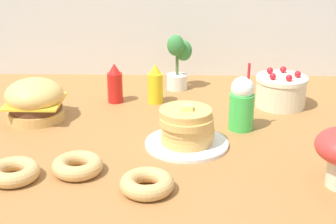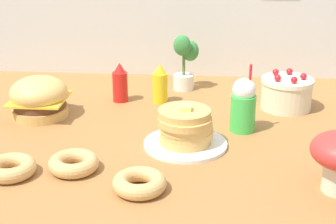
{
  "view_description": "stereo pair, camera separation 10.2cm",
  "coord_description": "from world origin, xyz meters",
  "px_view_note": "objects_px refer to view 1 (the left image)",
  "views": [
    {
      "loc": [
        0.11,
        -1.8,
        0.81
      ],
      "look_at": [
        0.06,
        0.02,
        0.1
      ],
      "focal_mm": 53.91,
      "sensor_mm": 36.0,
      "label": 1
    },
    {
      "loc": [
        0.21,
        -1.8,
        0.81
      ],
      "look_at": [
        0.06,
        0.02,
        0.1
      ],
      "focal_mm": 53.91,
      "sensor_mm": 36.0,
      "label": 2
    }
  ],
  "objects_px": {
    "donut_pink_glaze": "(13,172)",
    "burger": "(35,100)",
    "donut_vanilla": "(147,183)",
    "ketchup_bottle": "(115,84)",
    "mustard_bottle": "(155,85)",
    "pancake_stack": "(187,130)",
    "potted_plant": "(178,60)",
    "layer_cake": "(281,91)",
    "cream_soda_cup": "(242,104)",
    "donut_chocolate": "(78,165)"
  },
  "relations": [
    {
      "from": "cream_soda_cup",
      "to": "donut_vanilla",
      "type": "relative_size",
      "value": 1.61
    },
    {
      "from": "pancake_stack",
      "to": "ketchup_bottle",
      "type": "xyz_separation_m",
      "value": [
        -0.33,
        0.47,
        0.02
      ]
    },
    {
      "from": "burger",
      "to": "donut_vanilla",
      "type": "xyz_separation_m",
      "value": [
        0.51,
        -0.6,
        -0.06
      ]
    },
    {
      "from": "ketchup_bottle",
      "to": "mustard_bottle",
      "type": "distance_m",
      "value": 0.19
    },
    {
      "from": "mustard_bottle",
      "to": "cream_soda_cup",
      "type": "xyz_separation_m",
      "value": [
        0.36,
        -0.31,
        0.02
      ]
    },
    {
      "from": "ketchup_bottle",
      "to": "mustard_bottle",
      "type": "xyz_separation_m",
      "value": [
        0.19,
        -0.0,
        0.0
      ]
    },
    {
      "from": "donut_pink_glaze",
      "to": "burger",
      "type": "bearing_deg",
      "value": 97.39
    },
    {
      "from": "ketchup_bottle",
      "to": "donut_vanilla",
      "type": "xyz_separation_m",
      "value": [
        0.2,
        -0.82,
        -0.06
      ]
    },
    {
      "from": "layer_cake",
      "to": "potted_plant",
      "type": "relative_size",
      "value": 0.82
    },
    {
      "from": "pancake_stack",
      "to": "ketchup_bottle",
      "type": "bearing_deg",
      "value": 124.58
    },
    {
      "from": "donut_chocolate",
      "to": "potted_plant",
      "type": "bearing_deg",
      "value": 69.86
    },
    {
      "from": "mustard_bottle",
      "to": "donut_vanilla",
      "type": "distance_m",
      "value": 0.82
    },
    {
      "from": "burger",
      "to": "donut_vanilla",
      "type": "relative_size",
      "value": 1.43
    },
    {
      "from": "donut_vanilla",
      "to": "potted_plant",
      "type": "relative_size",
      "value": 0.61
    },
    {
      "from": "mustard_bottle",
      "to": "potted_plant",
      "type": "xyz_separation_m",
      "value": [
        0.1,
        0.2,
        0.07
      ]
    },
    {
      "from": "layer_cake",
      "to": "cream_soda_cup",
      "type": "height_order",
      "value": "cream_soda_cup"
    },
    {
      "from": "layer_cake",
      "to": "donut_vanilla",
      "type": "height_order",
      "value": "layer_cake"
    },
    {
      "from": "layer_cake",
      "to": "cream_soda_cup",
      "type": "bearing_deg",
      "value": -127.61
    },
    {
      "from": "donut_pink_glaze",
      "to": "donut_chocolate",
      "type": "height_order",
      "value": "same"
    },
    {
      "from": "pancake_stack",
      "to": "cream_soda_cup",
      "type": "xyz_separation_m",
      "value": [
        0.22,
        0.17,
        0.04
      ]
    },
    {
      "from": "layer_cake",
      "to": "cream_soda_cup",
      "type": "distance_m",
      "value": 0.35
    },
    {
      "from": "layer_cake",
      "to": "donut_vanilla",
      "type": "bearing_deg",
      "value": -125.5
    },
    {
      "from": "donut_pink_glaze",
      "to": "donut_vanilla",
      "type": "distance_m",
      "value": 0.45
    },
    {
      "from": "donut_chocolate",
      "to": "donut_vanilla",
      "type": "bearing_deg",
      "value": -25.93
    },
    {
      "from": "ketchup_bottle",
      "to": "donut_pink_glaze",
      "type": "height_order",
      "value": "ketchup_bottle"
    },
    {
      "from": "donut_vanilla",
      "to": "layer_cake",
      "type": "bearing_deg",
      "value": 54.5
    },
    {
      "from": "mustard_bottle",
      "to": "donut_chocolate",
      "type": "bearing_deg",
      "value": -108.14
    },
    {
      "from": "mustard_bottle",
      "to": "ketchup_bottle",
      "type": "bearing_deg",
      "value": 179.15
    },
    {
      "from": "donut_pink_glaze",
      "to": "donut_chocolate",
      "type": "bearing_deg",
      "value": 13.88
    },
    {
      "from": "pancake_stack",
      "to": "potted_plant",
      "type": "distance_m",
      "value": 0.68
    },
    {
      "from": "layer_cake",
      "to": "ketchup_bottle",
      "type": "bearing_deg",
      "value": 177.3
    },
    {
      "from": "burger",
      "to": "potted_plant",
      "type": "relative_size",
      "value": 0.87
    },
    {
      "from": "mustard_bottle",
      "to": "donut_pink_glaze",
      "type": "relative_size",
      "value": 1.08
    },
    {
      "from": "burger",
      "to": "cream_soda_cup",
      "type": "relative_size",
      "value": 0.88
    },
    {
      "from": "layer_cake",
      "to": "donut_pink_glaze",
      "type": "distance_m",
      "value": 1.24
    },
    {
      "from": "burger",
      "to": "donut_vanilla",
      "type": "height_order",
      "value": "burger"
    },
    {
      "from": "potted_plant",
      "to": "burger",
      "type": "bearing_deg",
      "value": -145.03
    },
    {
      "from": "burger",
      "to": "donut_vanilla",
      "type": "distance_m",
      "value": 0.79
    },
    {
      "from": "ketchup_bottle",
      "to": "cream_soda_cup",
      "type": "xyz_separation_m",
      "value": [
        0.55,
        -0.31,
        0.02
      ]
    },
    {
      "from": "donut_pink_glaze",
      "to": "ketchup_bottle",
      "type": "bearing_deg",
      "value": 72.03
    },
    {
      "from": "burger",
      "to": "pancake_stack",
      "type": "xyz_separation_m",
      "value": [
        0.64,
        -0.25,
        -0.02
      ]
    },
    {
      "from": "pancake_stack",
      "to": "cream_soda_cup",
      "type": "bearing_deg",
      "value": 36.83
    },
    {
      "from": "pancake_stack",
      "to": "mustard_bottle",
      "type": "relative_size",
      "value": 1.7
    },
    {
      "from": "cream_soda_cup",
      "to": "donut_pink_glaze",
      "type": "relative_size",
      "value": 1.61
    },
    {
      "from": "burger",
      "to": "ketchup_bottle",
      "type": "height_order",
      "value": "ketchup_bottle"
    },
    {
      "from": "ketchup_bottle",
      "to": "cream_soda_cup",
      "type": "height_order",
      "value": "cream_soda_cup"
    },
    {
      "from": "pancake_stack",
      "to": "donut_vanilla",
      "type": "bearing_deg",
      "value": -110.28
    },
    {
      "from": "mustard_bottle",
      "to": "burger",
      "type": "bearing_deg",
      "value": -156.53
    },
    {
      "from": "burger",
      "to": "ketchup_bottle",
      "type": "xyz_separation_m",
      "value": [
        0.31,
        0.22,
        0.0
      ]
    },
    {
      "from": "ketchup_bottle",
      "to": "donut_pink_glaze",
      "type": "distance_m",
      "value": 0.79
    }
  ]
}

